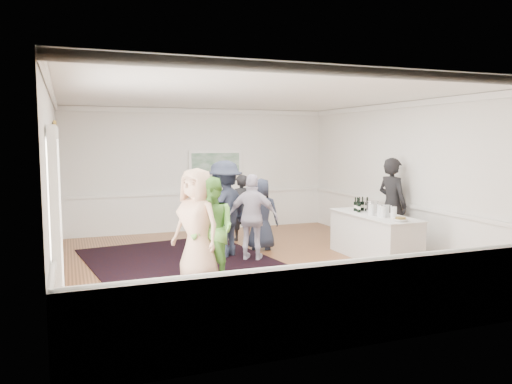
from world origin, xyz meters
name	(u,v)px	position (x,y,z in m)	size (l,w,h in m)	color
floor	(254,265)	(0.00, 0.00, 0.00)	(8.00, 8.00, 0.00)	#945930
ceiling	(253,96)	(0.00, 0.00, 3.20)	(7.00, 8.00, 0.02)	white
wall_left	(54,188)	(-3.50, 0.00, 1.60)	(0.02, 8.00, 3.20)	white
wall_right	(407,177)	(3.50, 0.00, 1.60)	(0.02, 8.00, 3.20)	white
wall_back	(200,170)	(0.00, 4.00, 1.60)	(7.00, 0.02, 3.20)	white
wall_front	(376,209)	(0.00, -4.00, 1.60)	(7.00, 0.02, 3.20)	white
wainscoting	(254,239)	(0.00, 0.00, 0.50)	(7.00, 8.00, 1.00)	white
mirror	(57,171)	(-3.45, 1.30, 1.80)	(0.05, 1.25, 1.85)	gold
doorway	(55,215)	(-3.45, -1.90, 1.42)	(0.10, 1.78, 2.56)	white
landscape_painting	(215,163)	(0.40, 3.95, 1.78)	(1.44, 0.06, 0.66)	white
area_rug	(184,263)	(-1.22, 0.57, 0.01)	(3.36, 4.41, 0.02)	black
serving_table	(374,236)	(2.46, -0.37, 0.45)	(0.85, 2.22, 0.90)	silver
bartender	(392,205)	(3.20, 0.08, 1.01)	(0.73, 0.48, 2.01)	black
guest_tan	(197,226)	(-1.30, -0.76, 0.96)	(0.94, 0.61, 1.93)	tan
guest_green	(212,230)	(-1.07, -0.87, 0.89)	(0.87, 0.68, 1.79)	#67B548
guest_lilac	(253,217)	(0.13, 0.38, 0.86)	(1.01, 0.42, 1.72)	silver
guest_dark_a	(225,209)	(-0.31, 0.85, 0.99)	(1.28, 0.73, 1.97)	#1F2535
guest_dark_b	(241,208)	(0.54, 2.31, 0.78)	(0.57, 0.38, 1.57)	black
guest_navy	(261,214)	(0.63, 1.21, 0.78)	(0.76, 0.50, 1.56)	#1F2535
wine_bottles	(361,204)	(2.45, 0.13, 1.05)	(0.35, 0.29, 0.31)	black
juice_pitchers	(383,211)	(2.42, -0.69, 1.02)	(0.33, 0.57, 0.24)	#75B841
ice_bucket	(372,207)	(2.53, -0.16, 1.01)	(0.26, 0.26, 0.24)	silver
nut_bowl	(401,219)	(2.41, -1.26, 0.94)	(0.27, 0.27, 0.08)	white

